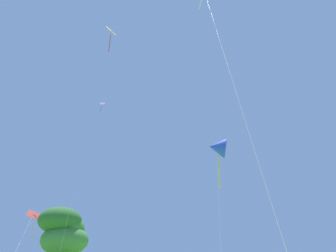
{
  "coord_description": "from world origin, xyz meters",
  "views": [
    {
      "loc": [
        0.43,
        -2.89,
        1.49
      ],
      "look_at": [
        -4.37,
        24.65,
        14.37
      ],
      "focal_mm": 32.2,
      "sensor_mm": 36.0,
      "label": 1
    }
  ],
  "objects_px": {
    "kite_yellow_diamond": "(110,39)",
    "tree_right_cluster": "(64,232)",
    "kite_red_high": "(32,220)",
    "kite_purple_streamer": "(95,119)",
    "kite_blue_delta": "(217,148)"
  },
  "relations": [
    {
      "from": "kite_red_high",
      "to": "kite_blue_delta",
      "type": "distance_m",
      "value": 22.7
    },
    {
      "from": "kite_blue_delta",
      "to": "kite_yellow_diamond",
      "type": "distance_m",
      "value": 20.54
    },
    {
      "from": "kite_purple_streamer",
      "to": "kite_yellow_diamond",
      "type": "xyz_separation_m",
      "value": [
        7.15,
        -13.78,
        4.08
      ]
    },
    {
      "from": "kite_red_high",
      "to": "tree_right_cluster",
      "type": "relative_size",
      "value": 1.33
    },
    {
      "from": "kite_red_high",
      "to": "kite_yellow_diamond",
      "type": "relative_size",
      "value": 0.31
    },
    {
      "from": "kite_blue_delta",
      "to": "tree_right_cluster",
      "type": "relative_size",
      "value": 1.8
    },
    {
      "from": "kite_blue_delta",
      "to": "kite_purple_streamer",
      "type": "bearing_deg",
      "value": 142.24
    },
    {
      "from": "kite_red_high",
      "to": "tree_right_cluster",
      "type": "bearing_deg",
      "value": -21.4
    },
    {
      "from": "kite_purple_streamer",
      "to": "kite_yellow_diamond",
      "type": "distance_m",
      "value": 16.05
    },
    {
      "from": "kite_purple_streamer",
      "to": "kite_blue_delta",
      "type": "xyz_separation_m",
      "value": [
        19.74,
        -15.29,
        -12.08
      ]
    },
    {
      "from": "kite_blue_delta",
      "to": "kite_yellow_diamond",
      "type": "relative_size",
      "value": 0.42
    },
    {
      "from": "kite_yellow_diamond",
      "to": "tree_right_cluster",
      "type": "bearing_deg",
      "value": 153.56
    },
    {
      "from": "kite_blue_delta",
      "to": "kite_yellow_diamond",
      "type": "bearing_deg",
      "value": 173.16
    },
    {
      "from": "kite_red_high",
      "to": "kite_purple_streamer",
      "type": "bearing_deg",
      "value": 80.59
    },
    {
      "from": "kite_purple_streamer",
      "to": "kite_yellow_diamond",
      "type": "relative_size",
      "value": 0.92
    }
  ]
}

